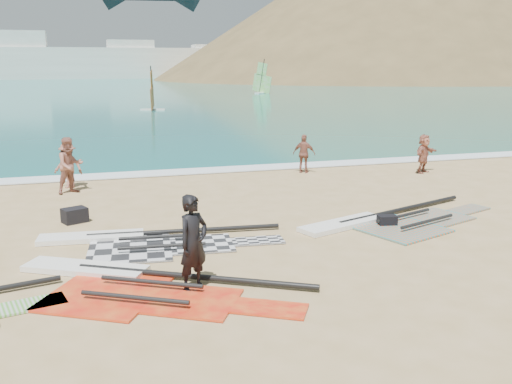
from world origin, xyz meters
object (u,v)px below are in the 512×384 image
object	(u,v)px
person_wetsuit	(193,243)
beachgoer_back	(304,154)
beachgoer_left	(70,165)
rig_red	(130,284)
gear_bag_far	(387,221)
beachgoer_mid	(68,165)
rig_grey	(141,241)
gear_bag_near	(75,215)
rig_orange	(390,221)
beachgoer_right	(424,154)

from	to	relation	value
person_wetsuit	beachgoer_back	xyz separation A→B (m)	(6.33, 10.41, -0.17)
person_wetsuit	beachgoer_left	distance (m)	9.62
rig_red	person_wetsuit	size ratio (longest dim) A/B	2.98
gear_bag_far	beachgoer_mid	xyz separation A→B (m)	(-8.13, 7.37, 0.64)
person_wetsuit	beachgoer_left	size ratio (longest dim) A/B	1.00
gear_bag_far	person_wetsuit	xyz separation A→B (m)	(-5.70, -2.81, 0.79)
rig_red	beachgoer_back	world-z (taller)	beachgoer_back
gear_bag_far	person_wetsuit	world-z (taller)	person_wetsuit
rig_grey	gear_bag_near	world-z (taller)	gear_bag_near
gear_bag_near	gear_bag_far	size ratio (longest dim) A/B	1.30
rig_orange	beachgoer_right	xyz separation A→B (m)	(4.91, 6.05, 0.71)
gear_bag_far	rig_orange	bearing A→B (deg)	47.28
beachgoer_mid	beachgoer_right	distance (m)	13.29
gear_bag_near	gear_bag_far	world-z (taller)	gear_bag_near
gear_bag_near	person_wetsuit	size ratio (longest dim) A/B	0.33
rig_orange	beachgoer_mid	size ratio (longest dim) A/B	4.01
rig_red	person_wetsuit	xyz separation A→B (m)	(1.16, -0.54, 0.88)
rig_orange	beachgoer_mid	distance (m)	11.00
rig_red	beachgoer_left	xyz separation A→B (m)	(-1.18, 8.79, 0.88)
beachgoer_right	gear_bag_far	bearing A→B (deg)	-159.41
rig_grey	gear_bag_near	bearing A→B (deg)	128.51
rig_orange	gear_bag_far	xyz separation A→B (m)	(-0.21, -0.22, 0.09)
beachgoer_mid	beachgoer_back	size ratio (longest dim) A/B	1.04
gear_bag_near	gear_bag_far	xyz separation A→B (m)	(7.92, -2.76, -0.05)
rig_orange	beachgoer_left	size ratio (longest dim) A/B	3.39
gear_bag_far	beachgoer_left	size ratio (longest dim) A/B	0.26
rig_red	beachgoer_back	xyz separation A→B (m)	(7.50, 9.87, 0.70)
rig_red	beachgoer_mid	bearing A→B (deg)	127.36
rig_orange	beachgoer_left	xyz separation A→B (m)	(-8.26, 6.29, 0.88)
rig_orange	rig_red	bearing A→B (deg)	179.79
person_wetsuit	rig_orange	bearing A→B (deg)	-6.99
beachgoer_right	rig_orange	bearing A→B (deg)	-159.27
beachgoer_mid	beachgoer_back	distance (m)	8.76
rig_grey	beachgoer_right	xyz separation A→B (m)	(11.52, 5.89, 0.71)
rig_orange	rig_red	xyz separation A→B (m)	(-7.07, -2.50, -0.00)
beachgoer_left	beachgoer_back	xyz separation A→B (m)	(8.68, 1.08, -0.17)
beachgoer_left	gear_bag_near	bearing A→B (deg)	-114.42
rig_red	beachgoer_mid	world-z (taller)	beachgoer_mid
rig_orange	person_wetsuit	size ratio (longest dim) A/B	3.39
beachgoer_back	beachgoer_right	world-z (taller)	beachgoer_right
rig_orange	beachgoer_mid	xyz separation A→B (m)	(-8.33, 7.14, 0.74)
rig_grey	beachgoer_back	size ratio (longest dim) A/B	3.94
person_wetsuit	beachgoer_right	bearing A→B (deg)	5.83
beachgoer_mid	beachgoer_back	xyz separation A→B (m)	(8.76, 0.23, -0.03)
rig_red	beachgoer_right	world-z (taller)	beachgoer_right
gear_bag_far	beachgoer_back	world-z (taller)	beachgoer_back
rig_red	gear_bag_near	bearing A→B (deg)	131.74
rig_grey	rig_red	bearing A→B (deg)	-94.32
rig_orange	gear_bag_near	size ratio (longest dim) A/B	10.14
beachgoer_back	gear_bag_far	bearing A→B (deg)	119.68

